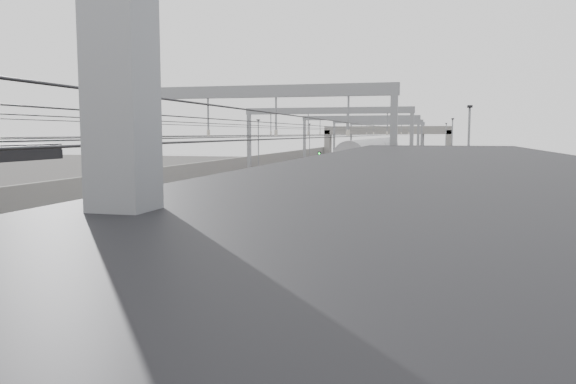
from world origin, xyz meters
The scene contains 12 objects.
platform_left centered at (-8.00, 45.00, 0.50)m, with size 4.00×120.00×1.00m, color black.
platform_right centered at (8.00, 45.00, 0.50)m, with size 4.00×120.00×1.00m, color black.
tracks centered at (0.00, 45.00, 0.05)m, with size 11.40×140.00×0.20m.
overhead_line centered at (0.00, 51.62, 6.14)m, with size 13.00×140.00×6.60m.
canopy_right centered at (8.03, 2.99, 5.09)m, with size 4.40×30.00×4.24m.
overbridge centered at (0.00, 100.00, 5.31)m, with size 22.00×2.20×6.90m.
wall_left centered at (-11.20, 45.00, 1.60)m, with size 0.30×120.00×3.20m, color gray.
wall_right centered at (11.20, 45.00, 1.60)m, with size 0.30×120.00×3.20m, color gray.
train centered at (1.50, 62.34, 1.99)m, with size 2.55×46.52×4.04m.
signal_green centered at (-5.20, 65.26, 2.42)m, with size 0.32×0.32×3.48m.
signal_red_near centered at (3.20, 68.40, 2.42)m, with size 0.32×0.32×3.48m.
signal_red_far centered at (5.40, 69.52, 2.42)m, with size 0.32×0.32×3.48m.
Camera 1 is at (7.77, -0.46, 5.62)m, focal length 35.00 mm.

